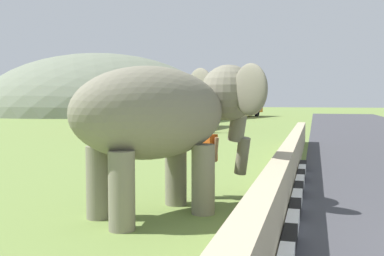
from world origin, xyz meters
name	(u,v)px	position (x,y,z in m)	size (l,w,h in m)	color
striped_curb	(288,250)	(-0.35, 4.18, 0.12)	(16.20, 0.20, 0.24)	white
barrier_parapet	(279,187)	(2.00, 4.48, 0.50)	(28.00, 0.36, 1.00)	tan
elephant	(168,115)	(1.46, 6.51, 1.86)	(3.93, 3.67, 2.87)	slate
person_handler	(207,156)	(2.86, 6.09, 0.93)	(0.43, 0.60, 1.66)	navy
bus_red	(171,100)	(23.19, 13.77, 2.08)	(9.32, 3.59, 3.50)	#B21E1E
bus_white	(200,100)	(35.67, 14.99, 2.08)	(8.48, 4.17, 3.50)	silver
bus_orange	(238,100)	(44.74, 12.68, 2.08)	(9.84, 4.89, 3.50)	orange
cow_near	(202,119)	(20.39, 10.78, 0.87)	(0.95, 1.93, 1.23)	#473323
hill_east	(107,113)	(55.00, 35.12, 0.00)	(41.95, 33.56, 18.10)	slate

